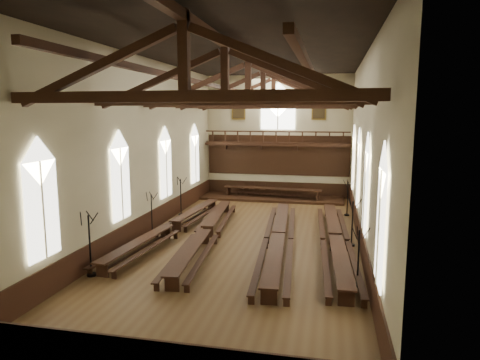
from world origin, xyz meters
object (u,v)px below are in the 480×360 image
object	(u,v)px
candelabrum_left_near	(91,257)
candelabrum_left_far	(181,204)
refectory_row_a	(172,226)
high_table	(272,189)
refectory_row_b	(205,231)
refectory_row_c	(278,236)
candelabrum_right_far	(347,205)
refectory_row_d	(335,238)
candelabrum_left_mid	(152,222)
candelabrum_right_near	(358,268)
candelabrum_right_mid	(352,232)
dais	(272,198)

from	to	relation	value
candelabrum_left_near	candelabrum_left_far	size ratio (longest dim) A/B	1.07
refectory_row_a	high_table	distance (m)	12.13
refectory_row_b	refectory_row_c	bearing A→B (deg)	-3.38
refectory_row_c	candelabrum_right_far	size ratio (longest dim) A/B	5.93
refectory_row_d	candelabrum_left_far	size ratio (longest dim) A/B	5.46
candelabrum_left_mid	candelabrum_right_near	xyz separation A→B (m)	(11.10, -5.18, -0.01)
refectory_row_c	high_table	world-z (taller)	high_table
refectory_row_d	candelabrum_left_mid	xyz separation A→B (m)	(-10.25, 0.30, 0.21)
refectory_row_b	refectory_row_c	distance (m)	4.02
refectory_row_a	high_table	xyz separation A→B (m)	(4.23, 11.37, 0.30)
candelabrum_left_far	candelabrum_right_far	distance (m)	11.33
refectory_row_d	candelabrum_right_far	bearing A→B (deg)	83.43
refectory_row_d	candelabrum_right_far	distance (m)	7.46
candelabrum_left_mid	candelabrum_right_far	xyz separation A→B (m)	(11.10, 7.11, -0.01)
refectory_row_a	candelabrum_left_far	size ratio (longest dim) A/B	5.32
refectory_row_b	candelabrum_left_far	xyz separation A→B (m)	(-3.32, 5.32, 0.27)
refectory_row_d	candelabrum_left_near	bearing A→B (deg)	-149.12
refectory_row_b	candelabrum_right_mid	distance (m)	7.81
refectory_row_a	refectory_row_d	bearing A→B (deg)	-3.25
high_table	candelabrum_left_far	bearing A→B (deg)	-128.35
refectory_row_a	candelabrum_right_near	xyz separation A→B (m)	(10.01, -5.40, 0.23)
candelabrum_left_far	dais	bearing A→B (deg)	51.65
refectory_row_b	high_table	distance (m)	12.22
dais	candelabrum_left_far	bearing A→B (deg)	-128.35
refectory_row_b	candelabrum_left_mid	xyz separation A→B (m)	(-3.32, 0.46, 0.22)
refectory_row_c	candelabrum_right_mid	bearing A→B (deg)	13.50
refectory_row_a	candelabrum_right_near	distance (m)	11.37
refectory_row_c	candelabrum_right_mid	xyz separation A→B (m)	(3.77, 0.90, 0.21)
refectory_row_d	refectory_row_b	bearing A→B (deg)	-178.65
refectory_row_b	dais	world-z (taller)	refectory_row_b
candelabrum_left_near	candelabrum_right_mid	bearing A→B (deg)	30.86
candelabrum_left_far	candelabrum_right_near	size ratio (longest dim) A/B	1.08
refectory_row_c	candelabrum_left_mid	bearing A→B (deg)	174.55
high_table	candelabrum_left_mid	distance (m)	12.75
candelabrum_left_mid	refectory_row_b	bearing A→B (deg)	-7.95
candelabrum_left_far	candelabrum_right_near	bearing A→B (deg)	-42.10
refectory_row_c	candelabrum_left_near	distance (m)	9.31
high_table	candelabrum_right_near	bearing A→B (deg)	-70.99
dais	high_table	size ratio (longest dim) A/B	1.42
refectory_row_c	candelabrum_left_mid	xyz separation A→B (m)	(-7.33, 0.70, 0.20)
refectory_row_b	high_table	bearing A→B (deg)	80.54
candelabrum_left_near	candelabrum_left_mid	size ratio (longest dim) A/B	1.13
candelabrum_left_far	candelabrum_right_mid	xyz separation A→B (m)	(11.10, -4.65, -0.03)
dais	candelabrum_left_far	xyz separation A→B (m)	(-5.33, -6.73, 0.71)
refectory_row_d	dais	size ratio (longest dim) A/B	1.27
candelabrum_left_near	candelabrum_right_far	size ratio (longest dim) A/B	1.14
refectory_row_a	candelabrum_left_near	bearing A→B (deg)	-99.34
high_table	candelabrum_right_far	world-z (taller)	candelabrum_right_far
candelabrum_right_mid	candelabrum_right_near	bearing A→B (deg)	-90.00
refectory_row_b	candelabrum_right_far	world-z (taller)	candelabrum_right_far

